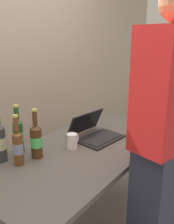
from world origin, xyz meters
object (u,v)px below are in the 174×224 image
at_px(beer_bottle_amber, 0,142).
at_px(person_figure, 166,147).
at_px(laptop, 95,133).
at_px(beer_bottle_brown, 18,135).
at_px(beer_bottle_dark, 36,140).
at_px(beer_bottle_green, 18,146).
at_px(coffee_mug, 72,141).

xyz_separation_m(beer_bottle_amber, person_figure, (0.46, -0.87, 0.03)).
bearing_deg(laptop, beer_bottle_amber, 157.66).
relative_size(laptop, beer_bottle_brown, 1.15).
distance_m(beer_bottle_dark, beer_bottle_green, 0.13).
xyz_separation_m(laptop, beer_bottle_amber, (-0.65, 0.27, 0.09)).
bearing_deg(beer_bottle_dark, beer_bottle_amber, 138.53).
height_order(beer_bottle_amber, person_figure, person_figure).
distance_m(laptop, coffee_mug, 0.25).
height_order(beer_bottle_amber, coffee_mug, beer_bottle_amber).
relative_size(laptop, person_figure, 0.21).
height_order(person_figure, coffee_mug, person_figure).
relative_size(beer_bottle_brown, person_figure, 0.18).
xyz_separation_m(laptop, beer_bottle_dark, (-0.49, 0.12, 0.08)).
bearing_deg(person_figure, beer_bottle_amber, 117.95).
xyz_separation_m(beer_bottle_dark, beer_bottle_green, (-0.13, 0.02, -0.00)).
bearing_deg(beer_bottle_dark, beer_bottle_brown, 98.28).
height_order(laptop, beer_bottle_amber, beer_bottle_amber).
height_order(beer_bottle_dark, beer_bottle_amber, beer_bottle_amber).
relative_size(beer_bottle_dark, beer_bottle_brown, 0.98).
bearing_deg(coffee_mug, person_figure, -84.13).
bearing_deg(person_figure, beer_bottle_dark, 112.35).
height_order(laptop, beer_bottle_dark, beer_bottle_dark).
bearing_deg(coffee_mug, beer_bottle_brown, 135.56).
relative_size(laptop, beer_bottle_green, 1.20).
xyz_separation_m(beer_bottle_dark, beer_bottle_brown, (-0.02, 0.15, 0.01)).
xyz_separation_m(laptop, beer_bottle_green, (-0.61, 0.14, 0.08)).
distance_m(beer_bottle_amber, beer_bottle_brown, 0.14).
bearing_deg(beer_bottle_amber, beer_bottle_brown, 1.18).
xyz_separation_m(beer_bottle_amber, beer_bottle_brown, (0.14, 0.00, -0.00)).
xyz_separation_m(beer_bottle_green, person_figure, (0.43, -0.74, 0.04)).
bearing_deg(laptop, person_figure, -107.41).
distance_m(beer_bottle_green, beer_bottle_amber, 0.13).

